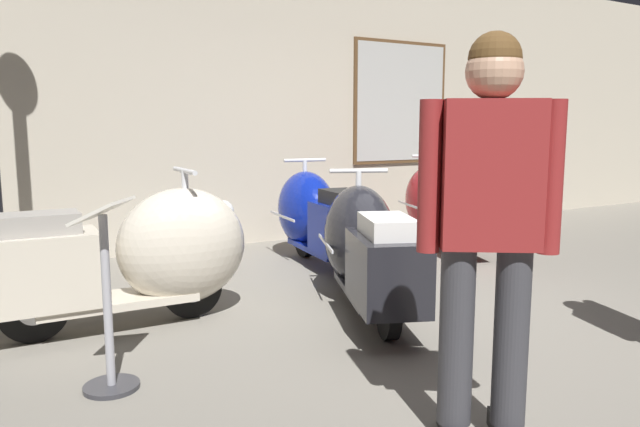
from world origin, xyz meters
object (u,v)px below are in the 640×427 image
Objects in this scene: scooter_3 at (440,206)px; scooter_1 at (366,247)px; visitor_0 at (489,213)px; scooter_0 at (142,255)px; scooter_2 at (317,217)px; info_stanchion at (108,313)px.

scooter_1 is at bearing 144.65° from scooter_3.
scooter_1 is 1.98m from visitor_0.
scooter_0 is 2.16m from scooter_2.
scooter_2 is 3.03m from info_stanchion.
scooter_1 is 1.52m from scooter_2.
scooter_2 is at bearing 15.71° from visitor_0.
scooter_0 is 1.76× the size of info_stanchion.
scooter_3 is 1.02× the size of visitor_0.
scooter_2 is at bearing 28.79° from scooter_0.
scooter_2 is at bearing 6.10° from scooter_1.
scooter_0 is 1.01× the size of scooter_1.
scooter_1 is 1.00× the size of scooter_2.
scooter_3 is (1.56, -0.01, 0.00)m from scooter_2.
scooter_2 is 3.46m from visitor_0.
scooter_0 is at bearing 66.62° from info_stanchion.
visitor_0 is 1.73× the size of info_stanchion.
scooter_0 reaches higher than scooter_2.
scooter_2 reaches higher than info_stanchion.
scooter_3 is at bearing 26.36° from info_stanchion.
scooter_3 is (3.48, 0.99, -0.01)m from scooter_0.
visitor_0 reaches higher than scooter_2.
scooter_2 is (0.43, 1.46, 0.00)m from scooter_1.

